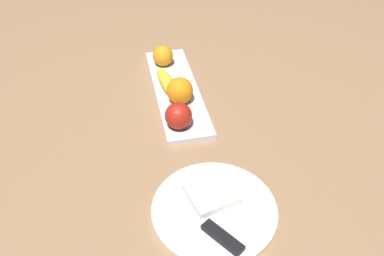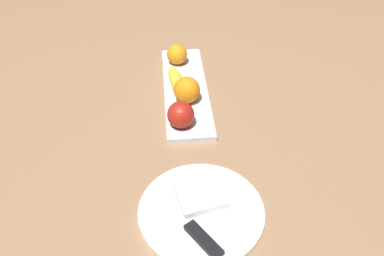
% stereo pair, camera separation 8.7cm
% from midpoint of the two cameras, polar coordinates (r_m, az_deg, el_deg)
% --- Properties ---
extents(ground_plane, '(2.40, 2.40, 0.00)m').
position_cam_midpoint_polar(ground_plane, '(1.08, -5.55, 3.93)').
color(ground_plane, '#936D4D').
extents(fruit_tray, '(0.44, 0.12, 0.02)m').
position_cam_midpoint_polar(fruit_tray, '(1.11, -4.61, 5.50)').
color(fruit_tray, silver).
rests_on(fruit_tray, ground_plane).
extents(apple, '(0.07, 0.07, 0.07)m').
position_cam_midpoint_polar(apple, '(0.95, -4.50, 1.75)').
color(apple, '#AC2116').
rests_on(apple, fruit_tray).
extents(banana, '(0.16, 0.06, 0.04)m').
position_cam_midpoint_polar(banana, '(1.09, -5.81, 6.56)').
color(banana, yellow).
rests_on(banana, fruit_tray).
extents(orange_near_apple, '(0.06, 0.06, 0.06)m').
position_cam_midpoint_polar(orange_near_apple, '(1.20, -6.45, 10.53)').
color(orange_near_apple, orange).
rests_on(orange_near_apple, fruit_tray).
extents(orange_near_banana, '(0.07, 0.07, 0.07)m').
position_cam_midpoint_polar(orange_near_banana, '(1.03, -4.25, 5.47)').
color(orange_near_banana, orange).
rests_on(orange_near_banana, fruit_tray).
extents(dinner_plate, '(0.26, 0.26, 0.01)m').
position_cam_midpoint_polar(dinner_plate, '(0.80, 0.13, -12.16)').
color(dinner_plate, white).
rests_on(dinner_plate, ground_plane).
extents(folded_napkin, '(0.11, 0.11, 0.02)m').
position_cam_midpoint_polar(folded_napkin, '(0.81, -0.36, -9.71)').
color(folded_napkin, white).
rests_on(folded_napkin, dinner_plate).
extents(knife, '(0.16, 0.12, 0.01)m').
position_cam_midpoint_polar(knife, '(0.75, 0.20, -15.45)').
color(knife, silver).
rests_on(knife, dinner_plate).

